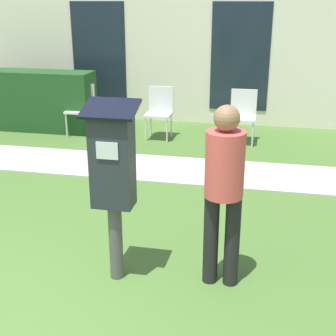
% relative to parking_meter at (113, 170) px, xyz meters
% --- Properties ---
extents(sidewalk, '(12.00, 1.10, 0.02)m').
position_rel_parking_meter_xyz_m(sidewalk, '(-0.73, 2.82, -1.01)').
color(sidewalk, '#B7B2A8').
rests_on(sidewalk, ground).
extents(building_facade, '(10.00, 0.26, 3.20)m').
position_rel_parking_meter_xyz_m(building_facade, '(-0.73, 5.76, 0.58)').
color(building_facade, beige).
rests_on(building_facade, ground).
extents(parking_meter, '(0.44, 0.31, 1.59)m').
position_rel_parking_meter_xyz_m(parking_meter, '(0.00, 0.00, 0.00)').
color(parking_meter, '#4C4C4C').
rests_on(parking_meter, ground).
extents(person_standing, '(0.32, 0.32, 1.58)m').
position_rel_parking_meter_xyz_m(person_standing, '(0.91, 0.11, -0.09)').
color(person_standing, black).
rests_on(person_standing, ground).
extents(outdoor_chair_left, '(0.44, 0.44, 0.90)m').
position_rel_parking_meter_xyz_m(outdoor_chair_left, '(-2.07, 4.42, -0.49)').
color(outdoor_chair_left, silver).
rests_on(outdoor_chair_left, ground).
extents(outdoor_chair_middle, '(0.44, 0.44, 0.90)m').
position_rel_parking_meter_xyz_m(outdoor_chair_middle, '(-0.62, 4.45, -0.49)').
color(outdoor_chair_middle, silver).
rests_on(outdoor_chair_middle, ground).
extents(outdoor_chair_right, '(0.44, 0.44, 0.90)m').
position_rel_parking_meter_xyz_m(outdoor_chair_right, '(0.84, 4.46, -0.49)').
color(outdoor_chair_right, silver).
rests_on(outdoor_chair_right, ground).
extents(hedge_row, '(2.70, 0.60, 1.10)m').
position_rel_parking_meter_xyz_m(hedge_row, '(-3.26, 4.52, -0.47)').
color(hedge_row, '#1E471E').
rests_on(hedge_row, ground).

